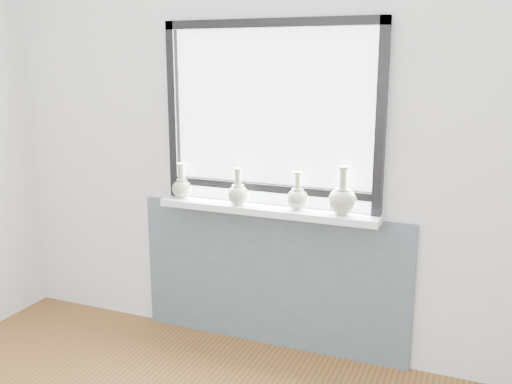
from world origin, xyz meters
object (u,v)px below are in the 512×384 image
at_px(windowsill, 266,210).
at_px(vase_b, 238,193).
at_px(vase_c, 298,197).
at_px(vase_d, 342,199).
at_px(vase_a, 182,187).

bearing_deg(windowsill, vase_b, -171.53).
height_order(vase_b, vase_c, same).
xyz_separation_m(windowsill, vase_c, (0.18, 0.01, 0.09)).
relative_size(windowsill, vase_d, 4.93).
bearing_deg(vase_a, windowsill, -0.65).
distance_m(vase_c, vase_d, 0.26).
distance_m(vase_a, vase_b, 0.39).
xyz_separation_m(vase_a, vase_c, (0.74, 0.00, -0.00)).
bearing_deg(windowsill, vase_c, 2.97).
distance_m(windowsill, vase_a, 0.57).
xyz_separation_m(vase_b, vase_d, (0.62, 0.03, 0.02)).
distance_m(vase_b, vase_d, 0.62).
bearing_deg(vase_d, vase_a, 179.77).
relative_size(windowsill, vase_c, 6.10).
distance_m(vase_a, vase_c, 0.74).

